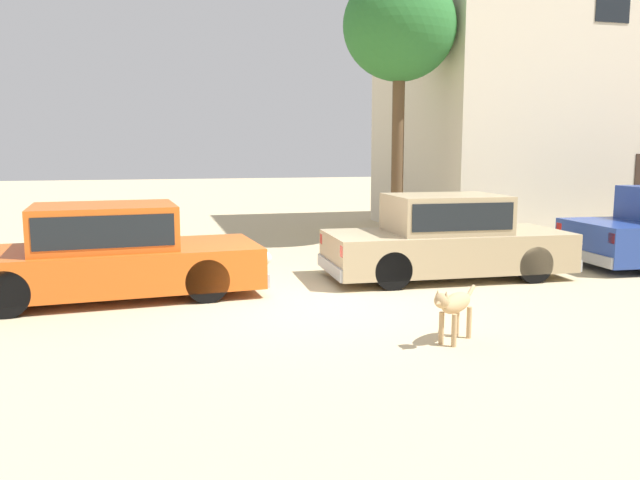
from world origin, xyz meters
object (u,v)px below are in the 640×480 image
(parked_sedan_nearest, at_px, (108,252))
(stray_dog_spotted, at_px, (454,305))
(acacia_tree_left, at_px, (400,29))
(parked_sedan_second, at_px, (446,237))

(parked_sedan_nearest, height_order, stray_dog_spotted, parked_sedan_nearest)
(parked_sedan_nearest, distance_m, acacia_tree_left, 8.25)
(stray_dog_spotted, bearing_deg, parked_sedan_nearest, -79.29)
(parked_sedan_nearest, xyz_separation_m, stray_dog_spotted, (3.98, -3.40, -0.25))
(parked_sedan_second, bearing_deg, parked_sedan_nearest, -177.03)
(parked_sedan_nearest, bearing_deg, stray_dog_spotted, -44.73)
(parked_sedan_nearest, height_order, acacia_tree_left, acacia_tree_left)
(stray_dog_spotted, bearing_deg, parked_sedan_second, -153.07)
(parked_sedan_second, bearing_deg, stray_dog_spotted, -112.12)
(stray_dog_spotted, xyz_separation_m, acacia_tree_left, (2.09, 7.14, 4.40))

